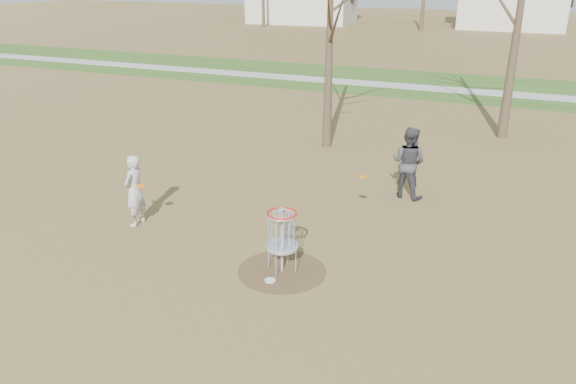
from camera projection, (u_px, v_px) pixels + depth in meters
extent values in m
plane|color=brown|center=(282.00, 271.00, 11.36)|extent=(160.00, 160.00, 0.00)
cube|color=#2D5119|center=(441.00, 85.00, 29.33)|extent=(160.00, 8.00, 0.01)
cube|color=#9E9E99|center=(438.00, 89.00, 28.47)|extent=(160.00, 1.50, 0.01)
cylinder|color=#47331E|center=(282.00, 271.00, 11.35)|extent=(1.80, 1.80, 0.01)
imported|color=#B8B8B8|center=(134.00, 191.00, 13.13)|extent=(0.44, 0.65, 1.73)
imported|color=#39393F|center=(408.00, 163.00, 14.73)|extent=(1.07, 0.91, 1.92)
cylinder|color=silver|center=(270.00, 280.00, 10.99)|extent=(0.22, 0.22, 0.02)
cylinder|color=orange|center=(363.00, 176.00, 12.97)|extent=(0.22, 0.22, 0.07)
cylinder|color=orange|center=(141.00, 186.00, 12.77)|extent=(0.22, 0.22, 0.02)
cylinder|color=#9EA3AD|center=(282.00, 241.00, 11.11)|extent=(0.05, 0.05, 1.35)
cylinder|color=#9EA3AD|center=(282.00, 247.00, 11.15)|extent=(0.64, 0.64, 0.04)
torus|color=#9EA3AD|center=(282.00, 215.00, 10.89)|extent=(0.60, 0.60, 0.04)
torus|color=red|center=(282.00, 213.00, 10.88)|extent=(0.60, 0.60, 0.04)
cone|color=#382B1E|center=(330.00, 34.00, 17.96)|extent=(0.32, 0.32, 7.50)
cone|color=#382B1E|center=(519.00, 15.00, 18.79)|extent=(0.36, 0.36, 8.50)
cube|color=silver|center=(303.00, 8.00, 62.47)|extent=(11.46, 7.75, 3.20)
cube|color=silver|center=(514.00, 12.00, 56.26)|extent=(10.24, 7.34, 3.20)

